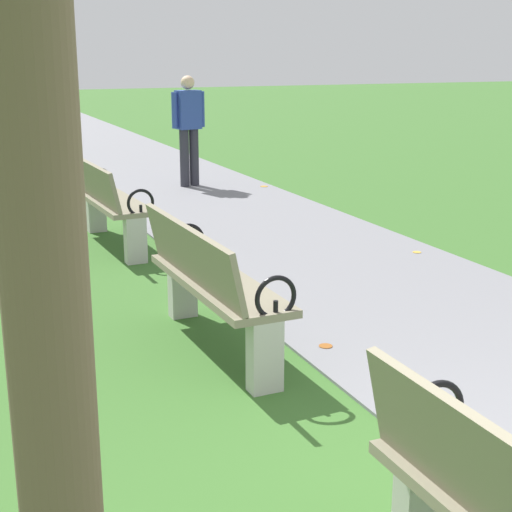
{
  "coord_description": "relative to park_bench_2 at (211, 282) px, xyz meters",
  "views": [
    {
      "loc": [
        -2.15,
        -1.63,
        1.99
      ],
      "look_at": [
        -0.05,
        3.28,
        0.55
      ],
      "focal_mm": 53.64,
      "sensor_mm": 36.0,
      "label": 1
    }
  ],
  "objects": [
    {
      "name": "park_bench_3",
      "position": [
        0.0,
        3.12,
        0.0
      ],
      "size": [
        0.55,
        1.62,
        0.9
      ],
      "color": "gray",
      "rests_on": "ground"
    },
    {
      "name": "paved_walkway",
      "position": [
        1.79,
        15.0,
        -0.48
      ],
      "size": [
        2.57,
        44.0,
        0.02
      ],
      "primitive_type": "cube",
      "color": "slate",
      "rests_on": "ground"
    },
    {
      "name": "pedestrian_walking",
      "position": [
        1.91,
        6.23,
        0.44
      ],
      "size": [
        0.53,
        0.27,
        1.62
      ],
      "color": "#2D2D38",
      "rests_on": "paved_walkway"
    },
    {
      "name": "scattered_leaves",
      "position": [
        0.53,
        3.58,
        -0.47
      ],
      "size": [
        4.04,
        7.14,
        0.02
      ],
      "color": "gold",
      "rests_on": "ground"
    },
    {
      "name": "park_bench_2",
      "position": [
        0.0,
        0.0,
        0.0
      ],
      "size": [
        0.51,
        1.61,
        0.9
      ],
      "color": "gray",
      "rests_on": "ground"
    }
  ]
}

